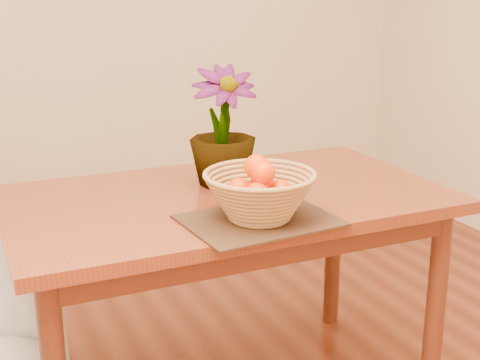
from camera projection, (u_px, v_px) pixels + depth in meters
name	position (u px, v px, depth m)	size (l,w,h in m)	color
table	(227.00, 219.00, 2.18)	(1.40, 0.80, 0.75)	maroon
placemat	(259.00, 220.00, 1.90)	(0.42, 0.31, 0.01)	#3E2416
wicker_basket	(260.00, 198.00, 1.88)	(0.32, 0.32, 0.13)	#A57345
orange_pile	(260.00, 183.00, 1.87)	(0.16, 0.17, 0.13)	#F13803
potted_plant	(223.00, 127.00, 2.20)	(0.22, 0.22, 0.39)	#174F16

